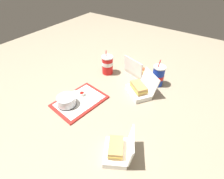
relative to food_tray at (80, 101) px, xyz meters
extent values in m
plane|color=gray|center=(-0.23, 0.14, -0.01)|extent=(3.20, 3.20, 0.00)
cube|color=red|center=(0.00, 0.00, 0.00)|extent=(0.40, 0.31, 0.01)
cube|color=white|center=(0.00, 0.00, 0.01)|extent=(0.35, 0.26, 0.00)
cylinder|color=black|center=(0.08, -0.04, 0.01)|extent=(0.13, 0.13, 0.01)
cylinder|color=beige|center=(0.08, -0.04, 0.04)|extent=(0.10, 0.10, 0.05)
cylinder|color=silver|center=(0.08, -0.04, 0.05)|extent=(0.13, 0.13, 0.07)
cylinder|color=white|center=(-0.06, -0.03, 0.02)|extent=(0.04, 0.04, 0.02)
cylinder|color=#9E140F|center=(-0.06, -0.03, 0.03)|extent=(0.03, 0.03, 0.01)
cube|color=white|center=(0.00, -0.08, 0.01)|extent=(0.12, 0.12, 0.00)
cube|color=white|center=(-0.06, 0.10, 0.01)|extent=(0.10, 0.07, 0.00)
cube|color=white|center=(0.20, 0.46, 0.01)|extent=(0.21, 0.19, 0.04)
cube|color=white|center=(0.16, 0.52, 0.10)|extent=(0.16, 0.11, 0.12)
cube|color=tan|center=(0.20, 0.46, 0.04)|extent=(0.14, 0.13, 0.02)
cube|color=#E5C651|center=(0.20, 0.46, 0.06)|extent=(0.15, 0.13, 0.01)
cube|color=tan|center=(0.20, 0.46, 0.08)|extent=(0.14, 0.13, 0.02)
cube|color=white|center=(-0.33, 0.31, 0.01)|extent=(0.22, 0.24, 0.04)
cube|color=white|center=(-0.40, 0.36, 0.10)|extent=(0.15, 0.19, 0.13)
cube|color=tan|center=(-0.33, 0.31, 0.04)|extent=(0.15, 0.16, 0.02)
cube|color=#E5C651|center=(-0.33, 0.31, 0.06)|extent=(0.15, 0.17, 0.01)
cube|color=tan|center=(-0.33, 0.31, 0.08)|extent=(0.15, 0.16, 0.02)
cube|color=white|center=(-0.58, 0.18, 0.01)|extent=(0.19, 0.24, 0.04)
cube|color=white|center=(-0.50, 0.16, 0.10)|extent=(0.08, 0.21, 0.14)
cube|color=tan|center=(-0.58, 0.18, 0.05)|extent=(0.11, 0.17, 0.03)
cylinder|color=#9E4728|center=(-0.58, 0.18, 0.07)|extent=(0.07, 0.16, 0.03)
cylinder|color=yellow|center=(-0.58, 0.18, 0.08)|extent=(0.04, 0.13, 0.01)
cylinder|color=red|center=(-0.43, -0.06, 0.07)|extent=(0.10, 0.10, 0.16)
cylinder|color=white|center=(-0.43, -0.06, 0.10)|extent=(0.10, 0.10, 0.03)
cylinder|color=white|center=(-0.43, -0.06, 0.16)|extent=(0.10, 0.10, 0.01)
cylinder|color=red|center=(-0.43, -0.07, 0.19)|extent=(0.02, 0.02, 0.06)
cylinder|color=#1938B7|center=(-0.53, 0.38, 0.07)|extent=(0.09, 0.09, 0.16)
cylinder|color=red|center=(-0.53, 0.38, 0.07)|extent=(0.10, 0.10, 0.04)
cylinder|color=white|center=(-0.53, 0.38, 0.16)|extent=(0.10, 0.10, 0.01)
cylinder|color=red|center=(-0.52, 0.37, 0.20)|extent=(0.02, 0.02, 0.06)
camera|label=1|loc=(0.64, 0.74, 0.88)|focal=28.00mm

